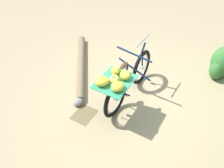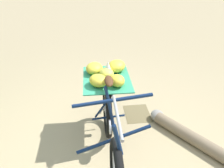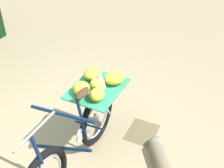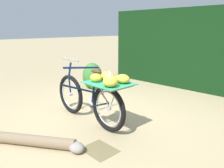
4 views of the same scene
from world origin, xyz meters
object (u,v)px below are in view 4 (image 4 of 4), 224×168
object	(u,v)px
bicycle	(93,94)
path_stone	(77,147)
shrub_cluster	(92,77)
fallen_log	(0,137)

from	to	relation	value
bicycle	path_stone	world-z (taller)	bicycle
bicycle	shrub_cluster	world-z (taller)	bicycle
shrub_cluster	fallen_log	bearing A→B (deg)	-64.29
bicycle	path_stone	distance (m)	1.00
shrub_cluster	path_stone	xyz separation A→B (m)	(2.30, -2.13, -0.23)
fallen_log	path_stone	distance (m)	1.16
bicycle	fallen_log	distance (m)	1.48
bicycle	path_stone	bearing A→B (deg)	127.08
fallen_log	bicycle	bearing A→B (deg)	71.64
bicycle	fallen_log	bearing A→B (deg)	72.62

